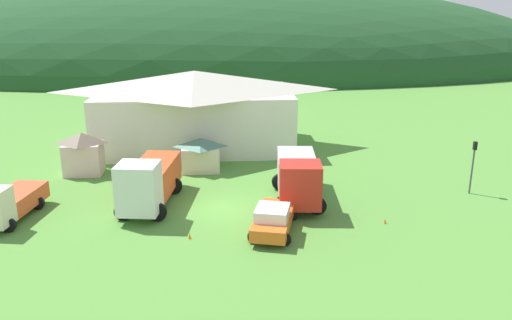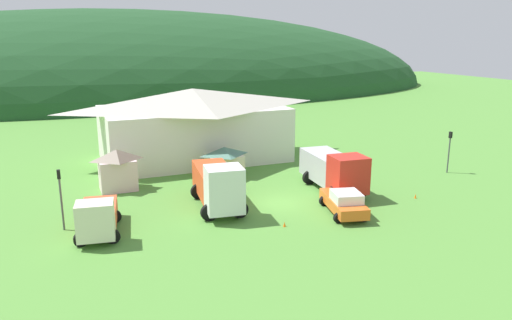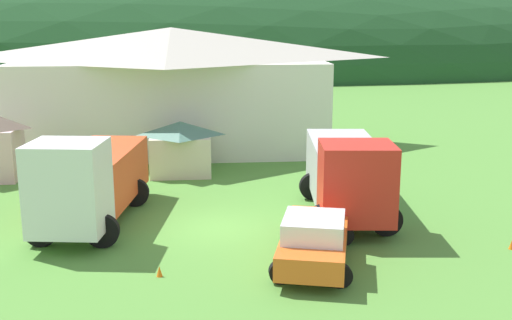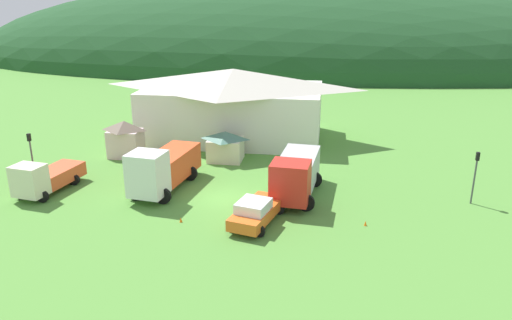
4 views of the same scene
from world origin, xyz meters
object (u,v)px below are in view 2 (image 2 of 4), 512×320
Objects in this scene: light_truck_cream at (98,217)px; service_pickup_orange at (344,202)px; depot_building at (193,123)px; traffic_cone_near_pickup at (415,198)px; traffic_light_west at (61,193)px; traffic_light_east at (449,147)px; heavy_rig_white at (218,184)px; play_shed_cream at (224,161)px; traffic_cone_mid_row at (284,227)px; play_shed_pink at (118,169)px; crane_truck_red at (334,169)px.

light_truck_cream reaches higher than service_pickup_orange.
depot_building is 3.14× the size of light_truck_cream.
service_pickup_orange reaches higher than traffic_cone_near_pickup.
traffic_light_west is (-17.31, 4.33, 1.54)m from service_pickup_orange.
service_pickup_orange is 14.84m from traffic_light_east.
play_shed_cream is at bearing 165.18° from heavy_rig_white.
traffic_light_east is 19.47m from traffic_cone_mid_row.
play_shed_pink is at bearing -116.47° from service_pickup_orange.
crane_truck_red is 19.38m from traffic_light_west.
crane_truck_red is at bearing 170.36° from service_pickup_orange.
depot_building is 11.05m from play_shed_pink.
play_shed_pink is at bearing -178.22° from play_shed_cream.
service_pickup_orange is 6.70m from traffic_cone_near_pickup.
traffic_light_west reaches higher than service_pickup_orange.
play_shed_pink is 0.41× the size of heavy_rig_white.
crane_truck_red is 5.11m from service_pickup_orange.
play_shed_pink is (-8.73, -0.27, 0.34)m from play_shed_cream.
crane_truck_red is 11.83m from traffic_light_east.
play_shed_cream is 14.26m from light_truck_cream.
depot_building is at bearing 90.93° from traffic_cone_mid_row.
play_shed_pink reaches higher than play_shed_cream.
traffic_light_west is (-1.88, 1.69, 1.19)m from light_truck_cream.
traffic_cone_mid_row is (10.79, -3.13, -1.17)m from light_truck_cream.
play_shed_pink is 9.01m from heavy_rig_white.
traffic_light_east is 5.75× the size of traffic_cone_near_pickup.
service_pickup_orange is at bearing 6.15° from traffic_cone_mid_row.
light_truck_cream is 1.50× the size of traffic_light_west.
traffic_light_west is (-19.36, -0.27, 0.67)m from crane_truck_red.
traffic_light_west reaches higher than play_shed_pink.
traffic_cone_near_pickup is (6.61, 0.68, -0.83)m from service_pickup_orange.
play_shed_pink is 0.61× the size of service_pickup_orange.
traffic_light_west reaches higher than light_truck_cream.
traffic_light_east is (26.93, -6.19, 0.61)m from play_shed_pink.
play_shed_pink is 16.55m from crane_truck_red.
traffic_light_east is 8.79m from traffic_cone_near_pickup.
play_shed_cream is 15.52m from traffic_cone_near_pickup.
traffic_cone_mid_row is at bearing -163.09° from traffic_light_east.
play_shed_cream reaches higher than traffic_cone_near_pickup.
play_shed_pink is 22.44m from traffic_cone_near_pickup.
traffic_cone_near_pickup is (13.95, -3.69, -1.71)m from heavy_rig_white.
crane_truck_red is 1.41× the size of service_pickup_orange.
play_shed_pink is 4.97× the size of traffic_cone_mid_row.
play_shed_cream is 0.59× the size of service_pickup_orange.
crane_truck_red reaches higher than traffic_cone_near_pickup.
heavy_rig_white is at bearing -83.37° from crane_truck_red.
traffic_light_east is at bearing 1.47° from traffic_light_west.
play_shed_cream is at bearing 138.09° from light_truck_cream.
play_shed_pink reaches higher than traffic_cone_mid_row.
traffic_cone_mid_row is (12.67, -4.83, -2.36)m from traffic_light_west.
traffic_light_west reaches higher than play_shed_cream.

